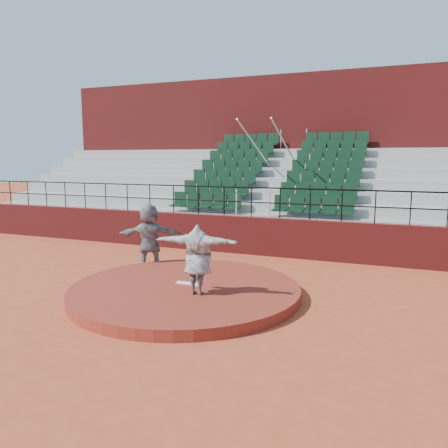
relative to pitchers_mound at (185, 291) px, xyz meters
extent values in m
plane|color=#B04527|center=(0.00, 0.00, -0.12)|extent=(90.00, 90.00, 0.00)
cylinder|color=maroon|center=(0.00, 0.00, 0.00)|extent=(5.50, 5.50, 0.25)
cube|color=white|center=(0.00, 0.15, 0.14)|extent=(0.60, 0.15, 0.03)
cube|color=maroon|center=(0.00, 5.00, 0.53)|extent=(24.00, 0.30, 1.30)
cylinder|color=black|center=(0.00, 5.00, 2.17)|extent=(24.00, 0.05, 0.05)
cylinder|color=black|center=(0.00, 5.00, 1.68)|extent=(24.00, 0.04, 0.04)
cylinder|color=black|center=(-11.00, 5.00, 1.67)|extent=(0.04, 0.04, 1.00)
cylinder|color=black|center=(-10.00, 5.00, 1.67)|extent=(0.04, 0.04, 1.00)
cylinder|color=black|center=(-9.00, 5.00, 1.67)|extent=(0.04, 0.04, 1.00)
cylinder|color=black|center=(-8.00, 5.00, 1.67)|extent=(0.04, 0.04, 1.00)
cylinder|color=black|center=(-7.00, 5.00, 1.67)|extent=(0.04, 0.04, 1.00)
cylinder|color=black|center=(-6.00, 5.00, 1.67)|extent=(0.04, 0.04, 1.00)
cylinder|color=black|center=(-5.00, 5.00, 1.67)|extent=(0.04, 0.04, 1.00)
cylinder|color=black|center=(-4.00, 5.00, 1.67)|extent=(0.04, 0.04, 1.00)
cylinder|color=black|center=(-3.00, 5.00, 1.67)|extent=(0.04, 0.04, 1.00)
cylinder|color=black|center=(-2.00, 5.00, 1.67)|extent=(0.04, 0.04, 1.00)
cylinder|color=black|center=(-1.00, 5.00, 1.67)|extent=(0.04, 0.04, 1.00)
cylinder|color=black|center=(0.00, 5.00, 1.67)|extent=(0.04, 0.04, 1.00)
cylinder|color=black|center=(1.00, 5.00, 1.67)|extent=(0.04, 0.04, 1.00)
cylinder|color=black|center=(2.00, 5.00, 1.67)|extent=(0.04, 0.04, 1.00)
cylinder|color=black|center=(3.00, 5.00, 1.67)|extent=(0.04, 0.04, 1.00)
cylinder|color=black|center=(4.00, 5.00, 1.67)|extent=(0.04, 0.04, 1.00)
cylinder|color=black|center=(5.00, 5.00, 1.67)|extent=(0.04, 0.04, 1.00)
cylinder|color=black|center=(6.00, 5.00, 1.67)|extent=(0.04, 0.04, 1.00)
cube|color=#9A9A94|center=(0.00, 5.58, 0.53)|extent=(24.00, 0.85, 1.30)
cube|color=#10311D|center=(-1.98, 5.59, 1.54)|extent=(2.75, 0.48, 0.72)
cube|color=#10311D|center=(1.98, 5.59, 1.54)|extent=(2.75, 0.48, 0.72)
cube|color=#9A9A94|center=(0.00, 6.43, 0.73)|extent=(24.00, 0.85, 1.70)
cube|color=#10311D|center=(-1.98, 6.44, 1.94)|extent=(2.75, 0.48, 0.72)
cube|color=#10311D|center=(1.98, 6.44, 1.94)|extent=(2.75, 0.48, 0.72)
cube|color=#9A9A94|center=(0.00, 7.28, 0.93)|extent=(24.00, 0.85, 2.10)
cube|color=#10311D|center=(-1.98, 7.29, 2.33)|extent=(2.75, 0.48, 0.72)
cube|color=#10311D|center=(1.98, 7.29, 2.33)|extent=(2.75, 0.48, 0.72)
cube|color=#9A9A94|center=(0.00, 8.12, 1.12)|extent=(24.00, 0.85, 2.50)
cube|color=#10311D|center=(-1.98, 8.13, 2.73)|extent=(2.75, 0.48, 0.72)
cube|color=#10311D|center=(1.98, 8.13, 2.73)|extent=(2.75, 0.48, 0.72)
cube|color=#9A9A94|center=(0.00, 8.97, 1.33)|extent=(24.00, 0.85, 2.90)
cube|color=#10311D|center=(-1.98, 8.98, 3.14)|extent=(2.75, 0.48, 0.72)
cube|color=#10311D|center=(1.98, 8.98, 3.14)|extent=(2.75, 0.48, 0.72)
cube|color=#9A9A94|center=(0.00, 9.82, 1.52)|extent=(24.00, 0.85, 3.30)
cube|color=#10311D|center=(-1.98, 9.83, 3.53)|extent=(2.75, 0.48, 0.72)
cube|color=#10311D|center=(1.98, 9.83, 3.53)|extent=(2.75, 0.48, 0.72)
cube|color=#9A9A94|center=(0.00, 10.68, 1.73)|extent=(24.00, 0.85, 3.70)
cube|color=#10311D|center=(-1.98, 10.69, 3.94)|extent=(2.75, 0.48, 0.72)
cube|color=#10311D|center=(1.98, 10.69, 3.94)|extent=(2.75, 0.48, 0.72)
cylinder|color=silver|center=(-0.60, 8.12, 3.28)|extent=(0.06, 5.97, 2.46)
cylinder|color=silver|center=(0.60, 8.12, 3.28)|extent=(0.06, 5.97, 2.46)
cube|color=maroon|center=(0.00, 12.60, 3.43)|extent=(24.00, 3.00, 7.10)
imported|color=black|center=(0.55, -0.46, 0.92)|extent=(1.99, 0.74, 1.58)
imported|color=black|center=(-2.11, 1.87, 0.87)|extent=(1.91, 1.32, 1.98)
camera|label=1|loc=(4.65, -9.07, 3.16)|focal=35.00mm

